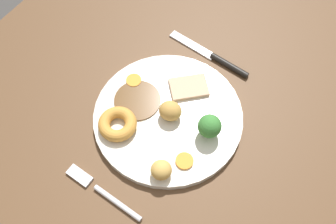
% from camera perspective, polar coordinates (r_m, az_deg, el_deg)
% --- Properties ---
extents(dining_table, '(1.20, 0.84, 0.04)m').
position_cam_1_polar(dining_table, '(0.71, -1.41, -1.39)').
color(dining_table, brown).
rests_on(dining_table, ground).
extents(dinner_plate, '(0.27, 0.27, 0.01)m').
position_cam_1_polar(dinner_plate, '(0.68, 0.00, -0.70)').
color(dinner_plate, silver).
rests_on(dinner_plate, dining_table).
extents(gravy_pool, '(0.09, 0.09, 0.00)m').
position_cam_1_polar(gravy_pool, '(0.69, -4.80, 1.65)').
color(gravy_pool, '#563819').
rests_on(gravy_pool, dinner_plate).
extents(meat_slice_main, '(0.08, 0.08, 0.01)m').
position_cam_1_polar(meat_slice_main, '(0.71, 3.21, 3.79)').
color(meat_slice_main, tan).
rests_on(meat_slice_main, dinner_plate).
extents(yorkshire_pudding, '(0.07, 0.07, 0.02)m').
position_cam_1_polar(yorkshire_pudding, '(0.66, -7.70, -1.82)').
color(yorkshire_pudding, '#C68938').
rests_on(yorkshire_pudding, dinner_plate).
extents(roast_potato_left, '(0.05, 0.05, 0.03)m').
position_cam_1_polar(roast_potato_left, '(0.62, -1.03, -8.83)').
color(roast_potato_left, tan).
rests_on(roast_potato_left, dinner_plate).
extents(roast_potato_right, '(0.05, 0.05, 0.04)m').
position_cam_1_polar(roast_potato_right, '(0.66, 0.36, 0.17)').
color(roast_potato_right, '#BC8C42').
rests_on(roast_potato_right, dinner_plate).
extents(carrot_coin_front, '(0.03, 0.03, 0.00)m').
position_cam_1_polar(carrot_coin_front, '(0.64, 2.53, -7.46)').
color(carrot_coin_front, orange).
rests_on(carrot_coin_front, dinner_plate).
extents(carrot_coin_back, '(0.03, 0.03, 0.00)m').
position_cam_1_polar(carrot_coin_back, '(0.72, -5.24, 4.81)').
color(carrot_coin_back, orange).
rests_on(carrot_coin_back, dinner_plate).
extents(broccoli_floret, '(0.04, 0.04, 0.05)m').
position_cam_1_polar(broccoli_floret, '(0.64, 6.35, -2.20)').
color(broccoli_floret, '#8CB766').
rests_on(broccoli_floret, dinner_plate).
extents(fork, '(0.02, 0.15, 0.01)m').
position_cam_1_polar(fork, '(0.64, -10.09, -11.84)').
color(fork, silver).
rests_on(fork, dining_table).
extents(knife, '(0.03, 0.19, 0.01)m').
position_cam_1_polar(knife, '(0.77, 7.21, 8.21)').
color(knife, black).
rests_on(knife, dining_table).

